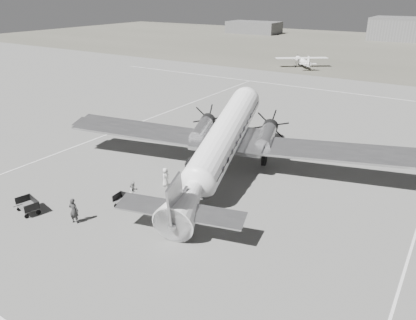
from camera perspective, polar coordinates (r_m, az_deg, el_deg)
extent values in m
plane|color=slate|center=(28.19, 1.28, -6.95)|extent=(260.00, 260.00, 0.00)
cube|color=silver|center=(25.18, 26.00, -13.55)|extent=(0.15, 80.00, 0.01)
cube|color=silver|center=(45.76, -11.56, 4.49)|extent=(0.15, 60.00, 0.01)
cube|color=silver|center=(63.81, 20.59, 8.63)|extent=(90.00, 0.15, 0.01)
cube|color=#59564B|center=(117.49, 26.98, 13.50)|extent=(260.00, 90.00, 0.01)
cube|color=#525252|center=(152.35, 6.46, 18.04)|extent=(18.00, 10.00, 4.00)
imported|color=#292929|center=(27.64, -18.35, -6.79)|extent=(0.73, 0.59, 1.75)
imported|color=#B1B2AF|center=(29.34, -10.42, -4.38)|extent=(0.64, 0.79, 1.55)
imported|color=silver|center=(31.24, -6.01, -2.41)|extent=(0.64, 0.83, 1.51)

